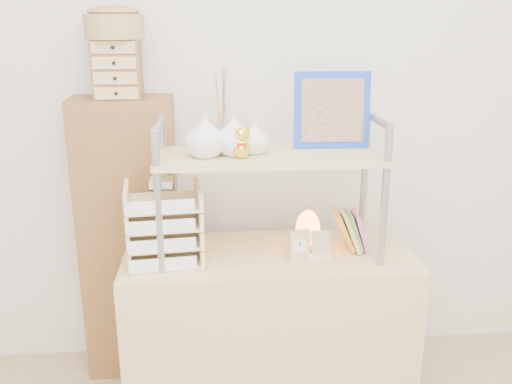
% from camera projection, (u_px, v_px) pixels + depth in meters
% --- Properties ---
extents(room_shell, '(3.42, 3.41, 2.61)m').
position_uv_depth(room_shell, '(307.00, 17.00, 1.32)').
color(room_shell, silver).
rests_on(room_shell, ground).
extents(desk, '(1.20, 0.50, 0.75)m').
position_uv_depth(desk, '(268.00, 332.00, 2.49)').
color(desk, tan).
rests_on(desk, ground).
extents(cabinet, '(0.45, 0.25, 1.35)m').
position_uv_depth(cabinet, '(130.00, 240.00, 2.70)').
color(cabinet, brown).
rests_on(cabinet, ground).
extents(hutch, '(0.90, 0.34, 0.73)m').
position_uv_depth(hutch, '(260.00, 150.00, 2.25)').
color(hutch, '#8F949D').
rests_on(hutch, desk).
extents(letter_tray, '(0.31, 0.29, 0.34)m').
position_uv_depth(letter_tray, '(164.00, 229.00, 2.26)').
color(letter_tray, '#D8BB82').
rests_on(letter_tray, desk).
extents(salt_lamp, '(0.11, 0.11, 0.17)m').
position_uv_depth(salt_lamp, '(308.00, 229.00, 2.39)').
color(salt_lamp, brown).
rests_on(salt_lamp, desk).
extents(desk_clock, '(0.09, 0.05, 0.12)m').
position_uv_depth(desk_clock, '(299.00, 245.00, 2.30)').
color(desk_clock, tan).
rests_on(desk_clock, desk).
extents(postcard_stand, '(0.16, 0.05, 0.12)m').
position_uv_depth(postcard_stand, '(310.00, 249.00, 2.33)').
color(postcard_stand, white).
rests_on(postcard_stand, desk).
extents(drawer_chest, '(0.20, 0.16, 0.25)m').
position_uv_depth(drawer_chest, '(117.00, 69.00, 2.44)').
color(drawer_chest, brown).
rests_on(drawer_chest, cabinet).
extents(woven_basket, '(0.25, 0.25, 0.10)m').
position_uv_depth(woven_basket, '(114.00, 26.00, 2.39)').
color(woven_basket, olive).
rests_on(woven_basket, drawer_chest).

